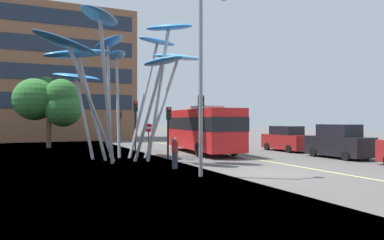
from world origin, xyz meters
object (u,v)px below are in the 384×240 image
object	(u,v)px
traffic_light_island_mid	(136,115)
street_lamp	(207,58)
car_parked_far	(286,139)
car_parked_mid	(339,142)
traffic_light_kerb_near	(201,115)
no_entry_sign	(149,134)
red_bus	(203,128)
pedestrian	(175,153)
leaf_sculpture	(125,56)
traffic_light_opposite	(120,120)
traffic_light_kerb_far	(169,121)

from	to	relation	value
traffic_light_island_mid	street_lamp	xyz separation A→B (m)	(-0.61, -13.50, 2.43)
car_parked_far	car_parked_mid	bearing A→B (deg)	-93.49
traffic_light_kerb_near	no_entry_sign	size ratio (longest dim) A/B	1.70
red_bus	car_parked_far	xyz separation A→B (m)	(6.81, -1.36, -0.98)
car_parked_far	no_entry_sign	world-z (taller)	no_entry_sign
pedestrian	traffic_light_island_mid	bearing A→B (deg)	84.77
street_lamp	pedestrian	distance (m)	5.35
traffic_light_island_mid	car_parked_mid	world-z (taller)	traffic_light_island_mid
car_parked_mid	car_parked_far	bearing A→B (deg)	86.51
red_bus	traffic_light_island_mid	distance (m)	5.44
no_entry_sign	car_parked_far	bearing A→B (deg)	-3.00
car_parked_far	no_entry_sign	distance (m)	11.38
leaf_sculpture	traffic_light_opposite	world-z (taller)	leaf_sculpture
pedestrian	no_entry_sign	distance (m)	6.73
car_parked_far	pedestrian	size ratio (longest dim) A/B	2.73
pedestrian	leaf_sculpture	bearing A→B (deg)	103.31
traffic_light_kerb_far	traffic_light_island_mid	bearing A→B (deg)	93.53
red_bus	car_parked_mid	world-z (taller)	red_bus
car_parked_mid	street_lamp	world-z (taller)	street_lamp
traffic_light_island_mid	street_lamp	world-z (taller)	street_lamp
traffic_light_kerb_far	street_lamp	distance (m)	7.91
pedestrian	no_entry_sign	size ratio (longest dim) A/B	0.71
leaf_sculpture	street_lamp	xyz separation A→B (m)	(1.62, -8.23, -1.29)
traffic_light_kerb_near	car_parked_far	world-z (taller)	traffic_light_kerb_near
leaf_sculpture	street_lamp	world-z (taller)	leaf_sculpture
traffic_light_island_mid	pedestrian	bearing A→B (deg)	-95.23
red_bus	pedestrian	xyz separation A→B (m)	(-5.30, -7.42, -1.12)
traffic_light_kerb_near	traffic_light_opposite	bearing A→B (deg)	90.61
leaf_sculpture	traffic_light_island_mid	size ratio (longest dim) A/B	2.97
leaf_sculpture	traffic_light_island_mid	world-z (taller)	leaf_sculpture
leaf_sculpture	traffic_light_kerb_far	size ratio (longest dim) A/B	3.53
traffic_light_island_mid	pedestrian	xyz separation A→B (m)	(-0.97, -10.59, -2.05)
traffic_light_opposite	car_parked_far	distance (m)	16.02
leaf_sculpture	pedestrian	world-z (taller)	leaf_sculpture
red_bus	street_lamp	bearing A→B (deg)	-115.55
no_entry_sign	traffic_light_kerb_far	bearing A→B (deg)	-75.19
leaf_sculpture	car_parked_far	xyz separation A→B (m)	(13.37, 0.74, -5.62)
traffic_light_island_mid	traffic_light_opposite	size ratio (longest dim) A/B	1.14
car_parked_mid	no_entry_sign	bearing A→B (deg)	150.09
traffic_light_kerb_far	car_parked_far	distance (m)	10.98
red_bus	no_entry_sign	xyz separation A→B (m)	(-4.54, -0.77, -0.41)
red_bus	traffic_light_island_mid	xyz separation A→B (m)	(-4.33, 3.17, 0.93)
traffic_light_opposite	street_lamp	world-z (taller)	street_lamp
leaf_sculpture	car_parked_mid	bearing A→B (deg)	-20.99
car_parked_mid	traffic_light_island_mid	bearing A→B (deg)	136.42
traffic_light_kerb_near	car_parked_mid	size ratio (longest dim) A/B	0.86
leaf_sculpture	street_lamp	bearing A→B (deg)	-78.90
traffic_light_island_mid	traffic_light_opposite	world-z (taller)	traffic_light_island_mid
leaf_sculpture	car_parked_far	size ratio (longest dim) A/B	2.67
traffic_light_kerb_near	car_parked_mid	world-z (taller)	traffic_light_kerb_near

